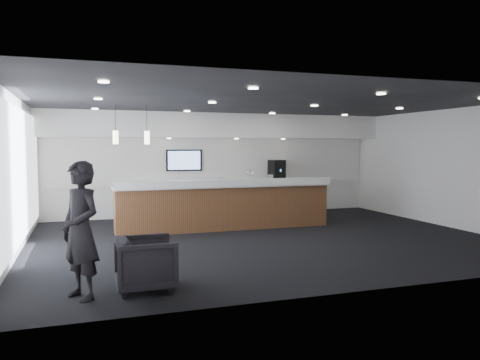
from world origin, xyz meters
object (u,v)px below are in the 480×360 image
object	(u,v)px
coffee_machine	(277,171)
armchair	(146,263)
lounge_guest	(81,230)
service_counter	(225,206)

from	to	relation	value
coffee_machine	armchair	distance (m)	8.23
coffee_machine	armchair	world-z (taller)	coffee_machine
coffee_machine	lounge_guest	xyz separation A→B (m)	(-5.69, -6.72, -0.37)
service_counter	armchair	size ratio (longest dim) A/B	6.49
service_counter	coffee_machine	bearing A→B (deg)	43.07
service_counter	coffee_machine	distance (m)	3.26
service_counter	armchair	bearing A→B (deg)	-119.36
coffee_machine	armchair	xyz separation A→B (m)	(-4.83, -6.60, -0.92)
service_counter	lounge_guest	size ratio (longest dim) A/B	2.92
service_counter	coffee_machine	size ratio (longest dim) A/B	7.80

